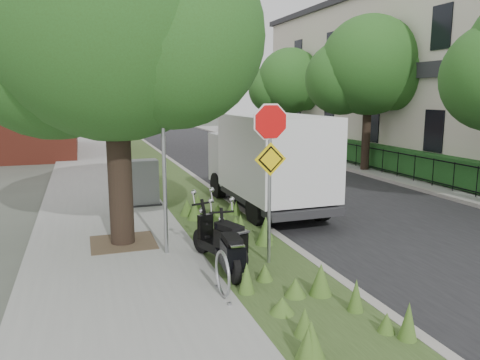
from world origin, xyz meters
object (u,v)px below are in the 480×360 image
object	(u,v)px
scooter_near	(224,244)
utility_cabinet	(143,183)
sign_assembly	(270,151)
scooter_far	(230,255)
box_truck	(268,158)

from	to	relation	value
scooter_near	utility_cabinet	world-z (taller)	utility_cabinet
sign_assembly	scooter_far	size ratio (longest dim) A/B	1.95
box_truck	utility_cabinet	world-z (taller)	box_truck
sign_assembly	scooter_near	world-z (taller)	sign_assembly
scooter_far	box_truck	bearing A→B (deg)	60.50
sign_assembly	scooter_far	distance (m)	2.07
scooter_far	utility_cabinet	distance (m)	6.21
box_truck	utility_cabinet	size ratio (longest dim) A/B	3.96
scooter_near	scooter_far	world-z (taller)	scooter_near
scooter_near	scooter_far	bearing A→B (deg)	-97.16
box_truck	utility_cabinet	xyz separation A→B (m)	(-3.40, 1.53, -0.80)
scooter_near	box_truck	bearing A→B (deg)	57.74
utility_cabinet	box_truck	bearing A→B (deg)	-24.24
sign_assembly	scooter_far	xyz separation A→B (m)	(-0.91, -0.36, -1.83)
utility_cabinet	sign_assembly	bearing A→B (deg)	-73.65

